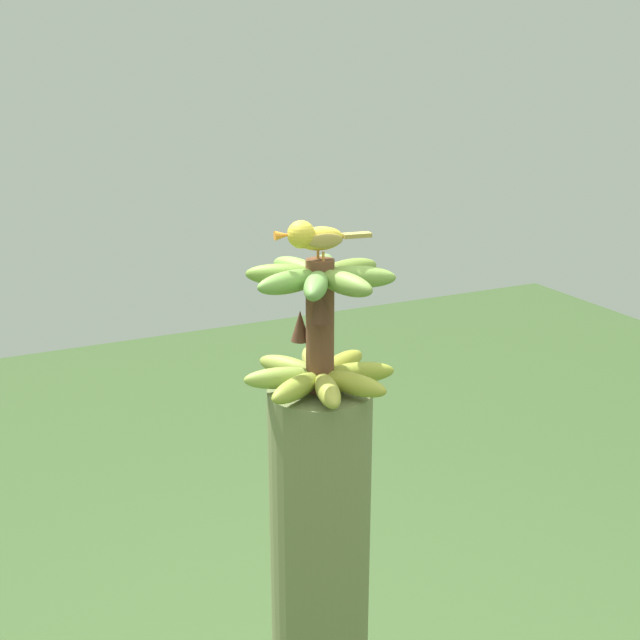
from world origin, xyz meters
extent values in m
cylinder|color=brown|center=(0.00, 0.00, 1.34)|extent=(0.05, 0.05, 0.26)
ellipsoid|color=#9B9540|center=(0.02, 0.07, 1.25)|extent=(0.08, 0.15, 0.04)
ellipsoid|color=olive|center=(-0.04, 0.07, 1.25)|extent=(0.11, 0.14, 0.04)
ellipsoid|color=#8AA13F|center=(-0.07, 0.02, 1.25)|extent=(0.15, 0.08, 0.04)
ellipsoid|color=olive|center=(-0.07, -0.04, 1.25)|extent=(0.14, 0.11, 0.04)
ellipsoid|color=olive|center=(-0.02, -0.07, 1.25)|extent=(0.08, 0.15, 0.04)
ellipsoid|color=olive|center=(0.04, -0.07, 1.25)|extent=(0.11, 0.14, 0.04)
ellipsoid|color=olive|center=(0.07, -0.02, 1.25)|extent=(0.15, 0.08, 0.04)
ellipsoid|color=#989A2E|center=(0.07, 0.04, 1.25)|extent=(0.14, 0.11, 0.04)
ellipsoid|color=olive|center=(0.07, 0.02, 1.44)|extent=(0.15, 0.07, 0.04)
ellipsoid|color=#5F8B44|center=(0.04, 0.06, 1.44)|extent=(0.11, 0.14, 0.04)
ellipsoid|color=#6E9C3D|center=(-0.02, 0.07, 1.44)|extent=(0.07, 0.15, 0.04)
ellipsoid|color=olive|center=(-0.06, 0.04, 1.44)|extent=(0.14, 0.11, 0.04)
ellipsoid|color=olive|center=(-0.07, -0.02, 1.44)|extent=(0.15, 0.07, 0.04)
ellipsoid|color=#618E42|center=(-0.04, -0.06, 1.44)|extent=(0.11, 0.14, 0.04)
ellipsoid|color=olive|center=(0.02, -0.07, 1.44)|extent=(0.07, 0.15, 0.04)
ellipsoid|color=olive|center=(0.06, -0.04, 1.44)|extent=(0.14, 0.11, 0.04)
cone|color=#4C2D1E|center=(-0.02, -0.04, 1.40)|extent=(0.04, 0.04, 0.06)
cone|color=#4C2D1E|center=(-0.03, 0.03, 1.34)|extent=(0.04, 0.04, 0.06)
cylinder|color=#C68933|center=(0.00, 0.01, 1.48)|extent=(0.01, 0.01, 0.02)
cylinder|color=#C68933|center=(0.00, -0.01, 1.48)|extent=(0.01, 0.00, 0.02)
ellipsoid|color=gold|center=(0.00, 0.00, 1.51)|extent=(0.09, 0.05, 0.04)
ellipsoid|color=olive|center=(0.01, 0.02, 1.51)|extent=(0.07, 0.02, 0.03)
ellipsoid|color=olive|center=(0.00, -0.02, 1.51)|extent=(0.07, 0.02, 0.03)
cube|color=olive|center=(0.07, -0.01, 1.51)|extent=(0.06, 0.03, 0.01)
sphere|color=gold|center=(-0.04, 0.00, 1.52)|extent=(0.05, 0.05, 0.05)
sphere|color=black|center=(-0.05, -0.02, 1.53)|extent=(0.01, 0.01, 0.01)
cone|color=orange|center=(-0.07, 0.01, 1.52)|extent=(0.03, 0.02, 0.02)
camera|label=1|loc=(-0.60, -1.27, 1.81)|focal=44.49mm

